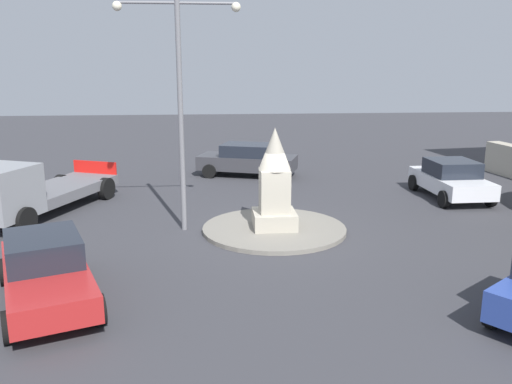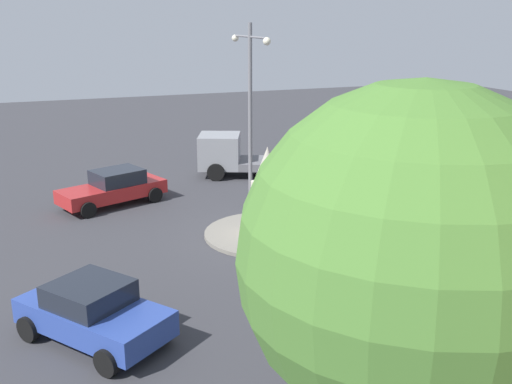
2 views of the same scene
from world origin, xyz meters
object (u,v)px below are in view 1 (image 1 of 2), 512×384
monument (275,182)px  car_red_far_side (46,270)px  streetlamp (180,86)px  car_dark_grey_parked_right (247,159)px  car_white_waiting (451,179)px  truck_grey_passing (24,191)px

monument → car_red_far_side: monument is taller
monument → car_red_far_side: bearing=-140.5°
streetlamp → car_dark_grey_parked_right: streetlamp is taller
streetlamp → car_red_far_side: (-2.78, -5.03, -3.73)m
car_dark_grey_parked_right → car_white_waiting: bearing=-32.8°
car_white_waiting → car_dark_grey_parked_right: 9.05m
monument → car_dark_grey_parked_right: size_ratio=0.65×
monument → truck_grey_passing: (-8.18, 2.00, -0.59)m
streetlamp → truck_grey_passing: (-5.35, 1.59, -3.50)m
car_red_far_side → car_dark_grey_parked_right: size_ratio=0.96×
streetlamp → car_white_waiting: (10.22, 3.22, -3.72)m
streetlamp → truck_grey_passing: streetlamp is taller
monument → car_white_waiting: (7.39, 3.63, -0.81)m
car_red_far_side → truck_grey_passing: 7.10m
car_red_far_side → car_dark_grey_parked_right: car_dark_grey_parked_right is taller
car_white_waiting → truck_grey_passing: size_ratio=0.62×
streetlamp → car_white_waiting: streetlamp is taller
car_white_waiting → monument: bearing=-153.9°
car_white_waiting → car_dark_grey_parked_right: size_ratio=0.84×
streetlamp → car_red_far_side: 6.85m
car_red_far_side → truck_grey_passing: bearing=111.2°
car_red_far_side → car_dark_grey_parked_right: 14.21m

